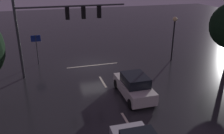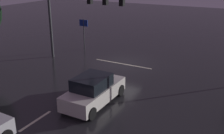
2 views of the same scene
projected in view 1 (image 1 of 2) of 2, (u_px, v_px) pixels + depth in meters
ground_plane at (93, 65)px, 23.32m from camera, size 80.00×80.00×0.00m
traffic_signal_assembly at (59, 21)px, 19.70m from camera, size 9.08×0.47×6.51m
lane_dash_far at (103, 82)px, 19.76m from camera, size 0.16×2.20×0.01m
lane_dash_mid at (128, 122)px, 14.41m from camera, size 0.16×2.20×0.01m
stop_bar at (93, 65)px, 23.26m from camera, size 5.00×0.16×0.01m
car_approaching at (134, 86)px, 17.23m from camera, size 1.92×4.38×1.70m
street_lamp_left_kerb at (174, 30)px, 23.51m from camera, size 0.44×0.44×4.44m
route_sign at (36, 43)px, 22.86m from camera, size 0.90×0.09×2.94m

